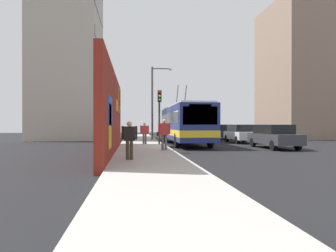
% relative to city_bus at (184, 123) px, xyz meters
% --- Properties ---
extents(ground_plane, '(80.00, 80.00, 0.00)m').
position_rel_city_bus_xyz_m(ground_plane, '(-3.47, 1.80, -1.72)').
color(ground_plane, black).
extents(sidewalk_slab, '(48.00, 3.20, 0.15)m').
position_rel_city_bus_xyz_m(sidewalk_slab, '(-3.47, 3.40, -1.64)').
color(sidewalk_slab, '#ADA8A0').
rests_on(sidewalk_slab, ground_plane).
extents(graffiti_wall, '(13.64, 0.32, 4.25)m').
position_rel_city_bus_xyz_m(graffiti_wall, '(-7.65, 5.15, 0.41)').
color(graffiti_wall, maroon).
rests_on(graffiti_wall, ground_plane).
extents(building_far_left, '(9.31, 6.51, 21.58)m').
position_rel_city_bus_xyz_m(building_far_left, '(10.25, 11.00, 9.08)').
color(building_far_left, '#B2A899').
rests_on(building_far_left, ground_plane).
extents(building_far_right, '(9.38, 7.15, 15.41)m').
position_rel_city_bus_xyz_m(building_far_right, '(9.60, -15.20, 5.99)').
color(building_far_right, gray).
rests_on(building_far_right, ground_plane).
extents(city_bus, '(11.49, 2.57, 4.85)m').
position_rel_city_bus_xyz_m(city_bus, '(0.00, 0.00, 0.00)').
color(city_bus, navy).
rests_on(city_bus, ground_plane).
extents(parked_car_dark_gray, '(4.84, 1.81, 1.58)m').
position_rel_city_bus_xyz_m(parked_car_dark_gray, '(-4.67, -5.20, -0.88)').
color(parked_car_dark_gray, '#38383D').
rests_on(parked_car_dark_gray, ground_plane).
extents(parked_car_white, '(4.29, 1.84, 1.58)m').
position_rel_city_bus_xyz_m(parked_car_white, '(1.55, -5.20, -0.88)').
color(parked_car_white, white).
rests_on(parked_car_white, ground_plane).
extents(parked_car_navy, '(4.17, 1.84, 1.58)m').
position_rel_city_bus_xyz_m(parked_car_navy, '(7.69, -5.20, -0.88)').
color(parked_car_navy, navy).
rests_on(parked_car_navy, ground_plane).
extents(parked_car_red, '(4.67, 1.87, 1.58)m').
position_rel_city_bus_xyz_m(parked_car_red, '(13.79, -5.20, -0.88)').
color(parked_car_red, '#B21E19').
rests_on(parked_car_red, ground_plane).
extents(pedestrian_at_curb, '(0.23, 0.77, 1.74)m').
position_rel_city_bus_xyz_m(pedestrian_at_curb, '(-7.05, 2.35, -0.54)').
color(pedestrian_at_curb, '#595960').
rests_on(pedestrian_at_curb, sidewalk_slab).
extents(pedestrian_midblock, '(0.22, 0.64, 1.56)m').
position_rel_city_bus_xyz_m(pedestrian_midblock, '(-1.48, 3.22, -0.66)').
color(pedestrian_midblock, '#595960').
rests_on(pedestrian_midblock, sidewalk_slab).
extents(pedestrian_near_wall, '(0.22, 0.64, 1.57)m').
position_rel_city_bus_xyz_m(pedestrian_near_wall, '(-11.45, 4.23, -0.65)').
color(pedestrian_near_wall, '#3F3326').
rests_on(pedestrian_near_wall, sidewalk_slab).
extents(traffic_light, '(0.49, 0.28, 3.95)m').
position_rel_city_bus_xyz_m(traffic_light, '(-1.71, 2.15, 1.10)').
color(traffic_light, '#2D382D').
rests_on(traffic_light, sidewalk_slab).
extents(street_lamp, '(0.44, 1.97, 6.90)m').
position_rel_city_bus_xyz_m(street_lamp, '(4.98, 2.03, 2.40)').
color(street_lamp, '#4C4C51').
rests_on(street_lamp, sidewalk_slab).
extents(curbside_puddle, '(1.54, 1.54, 0.00)m').
position_rel_city_bus_xyz_m(curbside_puddle, '(-2.85, 1.20, -1.71)').
color(curbside_puddle, black).
rests_on(curbside_puddle, ground_plane).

